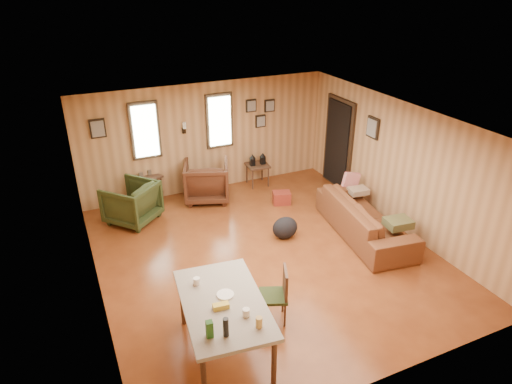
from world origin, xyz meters
TOP-DOWN VIEW (x-y plane):
  - room at (0.17, 0.27)m, footprint 5.54×6.04m
  - sofa at (1.97, -0.13)m, footprint 1.02×2.45m
  - recliner_brown at (-0.21, 2.48)m, footprint 1.15×1.12m
  - recliner_green at (-1.85, 2.17)m, footprint 1.19×1.18m
  - end_table at (-1.39, 2.95)m, footprint 0.69×0.67m
  - side_table at (1.09, 2.70)m, footprint 0.51×0.51m
  - cooler at (1.16, 1.63)m, footprint 0.43×0.36m
  - backpack at (0.58, 0.38)m, footprint 0.56×0.48m
  - sofa_pillows at (2.31, 0.05)m, footprint 0.60×1.93m
  - dining_table at (-1.45, -1.82)m, footprint 1.16×1.73m
  - dining_chair at (-0.54, -1.52)m, footprint 0.49×0.49m

SIDE VIEW (x-z plane):
  - cooler at x=1.16m, z-range 0.00..0.26m
  - backpack at x=0.58m, z-range 0.00..0.42m
  - end_table at x=-1.39m, z-range 0.04..0.73m
  - recliner_green at x=-1.85m, z-range 0.00..0.89m
  - sofa at x=1.97m, z-range 0.00..0.93m
  - dining_chair at x=-0.54m, z-range 0.05..0.89m
  - recliner_brown at x=-0.21m, z-range 0.00..0.94m
  - sofa_pillows at x=2.31m, z-range 0.31..0.71m
  - side_table at x=1.09m, z-range 0.14..0.90m
  - dining_table at x=-1.45m, z-range 0.22..1.30m
  - room at x=0.17m, z-range -0.02..2.43m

